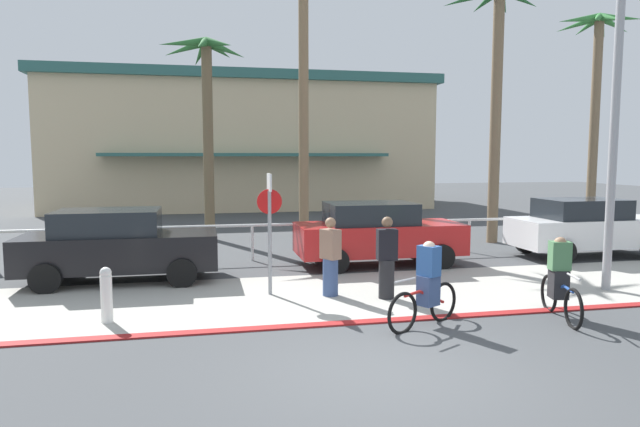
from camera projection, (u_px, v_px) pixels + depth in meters
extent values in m
plane|color=#424447|center=(284.00, 251.00, 17.35)|extent=(80.00, 80.00, 0.00)
cube|color=#ADAAA0|center=(323.00, 295.00, 11.70)|extent=(44.00, 4.00, 0.02)
cube|color=maroon|center=(347.00, 323.00, 9.75)|extent=(44.00, 0.24, 0.03)
cube|color=beige|center=(241.00, 148.00, 33.97)|extent=(20.58, 10.92, 6.87)
cube|color=#2D605B|center=(240.00, 86.00, 33.60)|extent=(21.18, 11.52, 0.50)
cube|color=#2D605B|center=(249.00, 155.00, 28.22)|extent=(14.41, 1.20, 0.16)
cylinder|color=white|center=(291.00, 224.00, 15.78)|extent=(24.10, 0.08, 0.08)
cylinder|color=white|center=(86.00, 248.00, 14.72)|extent=(0.08, 0.08, 1.00)
cylinder|color=white|center=(171.00, 246.00, 15.16)|extent=(0.08, 0.08, 1.00)
cylinder|color=white|center=(252.00, 243.00, 15.61)|extent=(0.08, 0.08, 1.00)
cylinder|color=white|center=(329.00, 241.00, 16.06)|extent=(0.08, 0.08, 1.00)
cylinder|color=white|center=(401.00, 238.00, 16.51)|extent=(0.08, 0.08, 1.00)
cylinder|color=white|center=(469.00, 236.00, 16.96)|extent=(0.08, 0.08, 1.00)
cylinder|color=white|center=(534.00, 234.00, 17.40)|extent=(0.08, 0.08, 1.00)
cylinder|color=white|center=(596.00, 232.00, 17.85)|extent=(0.08, 0.08, 1.00)
cylinder|color=gray|center=(270.00, 244.00, 11.66)|extent=(0.08, 0.08, 2.20)
cube|color=white|center=(269.00, 182.00, 11.53)|extent=(0.04, 0.56, 0.36)
cylinder|color=red|center=(269.00, 202.00, 11.57)|extent=(0.52, 0.03, 0.52)
cylinder|color=white|center=(107.00, 299.00, 9.74)|extent=(0.20, 0.20, 0.85)
sphere|color=white|center=(106.00, 273.00, 9.69)|extent=(0.20, 0.20, 0.20)
cylinder|color=#9EA0A5|center=(615.00, 117.00, 11.81)|extent=(0.18, 0.18, 7.50)
cylinder|color=brown|center=(208.00, 142.00, 19.37)|extent=(0.36, 0.36, 6.81)
cone|color=#2D6B33|center=(225.00, 50.00, 19.18)|extent=(1.41, 0.32, 0.79)
cone|color=#2D6B33|center=(219.00, 50.00, 19.65)|extent=(1.16, 1.34, 0.64)
cone|color=#2D6B33|center=(200.00, 54.00, 19.86)|extent=(0.73, 1.91, 0.84)
cone|color=#2D6B33|center=(185.00, 49.00, 19.23)|extent=(1.63, 1.01, 0.71)
cone|color=#2D6B33|center=(183.00, 43.00, 18.52)|extent=(1.71, 1.04, 0.61)
cone|color=#2D6B33|center=(202.00, 44.00, 18.41)|extent=(0.62, 1.41, 0.73)
cone|color=#2D6B33|center=(218.00, 43.00, 18.63)|extent=(1.09, 1.25, 0.59)
cylinder|color=#846B4C|center=(304.00, 101.00, 20.25)|extent=(0.36, 0.36, 9.80)
cylinder|color=#756047|center=(496.00, 119.00, 18.60)|extent=(0.36, 0.36, 8.34)
cone|color=#235B2D|center=(503.00, 2.00, 18.83)|extent=(1.20, 1.40, 0.77)
cone|color=#235B2D|center=(486.00, 1.00, 18.78)|extent=(0.62, 1.43, 0.75)
cylinder|color=#756047|center=(594.00, 125.00, 22.32)|extent=(0.36, 0.36, 8.36)
cone|color=#387F3D|center=(614.00, 25.00, 22.06)|extent=(1.42, 0.32, 0.83)
cone|color=#387F3D|center=(602.00, 28.00, 22.64)|extent=(1.51, 1.51, 0.80)
cone|color=#387F3D|center=(587.00, 27.00, 22.62)|extent=(0.32, 1.53, 0.71)
cone|color=#387F3D|center=(577.00, 25.00, 22.35)|extent=(1.40, 1.40, 0.69)
cone|color=#387F3D|center=(579.00, 19.00, 21.73)|extent=(1.85, 0.32, 0.59)
cone|color=#387F3D|center=(597.00, 18.00, 21.40)|extent=(1.16, 1.16, 0.64)
cone|color=#387F3D|center=(612.00, 18.00, 21.25)|extent=(0.32, 1.48, 0.74)
cone|color=#387F3D|center=(621.00, 18.00, 21.50)|extent=(1.32, 1.32, 0.59)
cube|color=black|center=(121.00, 251.00, 12.96)|extent=(4.40, 1.80, 0.80)
cube|color=#1E2328|center=(108.00, 222.00, 12.84)|extent=(2.29, 1.58, 0.56)
cylinder|color=black|center=(184.00, 259.00, 14.16)|extent=(0.66, 0.22, 0.66)
cylinder|color=black|center=(182.00, 273.00, 12.41)|extent=(0.66, 0.22, 0.66)
cylinder|color=black|center=(66.00, 263.00, 13.59)|extent=(0.66, 0.22, 0.66)
cylinder|color=black|center=(45.00, 279.00, 11.83)|extent=(0.66, 0.22, 0.66)
cube|color=red|center=(379.00, 238.00, 14.95)|extent=(4.40, 1.80, 0.80)
cube|color=#1E2328|center=(370.00, 213.00, 14.83)|extent=(2.29, 1.58, 0.56)
cylinder|color=black|center=(416.00, 246.00, 16.15)|extent=(0.66, 0.22, 0.66)
cylinder|color=black|center=(442.00, 257.00, 14.40)|extent=(0.66, 0.22, 0.66)
cylinder|color=black|center=(321.00, 249.00, 15.58)|extent=(0.66, 0.22, 0.66)
cylinder|color=black|center=(336.00, 261.00, 13.82)|extent=(0.66, 0.22, 0.66)
cube|color=white|center=(588.00, 232.00, 16.26)|extent=(4.40, 1.80, 0.80)
cube|color=#1E2328|center=(581.00, 209.00, 16.14)|extent=(2.29, 1.58, 0.56)
cylinder|color=black|center=(607.00, 239.00, 17.46)|extent=(0.66, 0.22, 0.66)
cylinder|color=black|center=(526.00, 242.00, 16.89)|extent=(0.66, 0.22, 0.66)
cylinder|color=black|center=(564.00, 252.00, 15.13)|extent=(0.66, 0.22, 0.66)
torus|color=black|center=(403.00, 313.00, 9.22)|extent=(0.66, 0.40, 0.72)
torus|color=black|center=(443.00, 302.00, 9.94)|extent=(0.66, 0.40, 0.72)
cylinder|color=red|center=(432.00, 297.00, 9.71)|extent=(0.63, 0.38, 0.35)
cylinder|color=red|center=(412.00, 294.00, 9.35)|extent=(0.36, 0.23, 0.07)
cylinder|color=red|center=(428.00, 294.00, 9.64)|extent=(0.05, 0.05, 0.44)
cylinder|color=silver|center=(405.00, 280.00, 9.20)|extent=(0.45, 0.28, 0.04)
cube|color=#384C7A|center=(428.00, 290.00, 9.63)|extent=(0.42, 0.40, 0.52)
cube|color=#2D5699|center=(429.00, 261.00, 9.58)|extent=(0.39, 0.42, 0.52)
sphere|color=beige|center=(429.00, 247.00, 9.55)|extent=(0.22, 0.22, 0.22)
torus|color=black|center=(574.00, 309.00, 9.48)|extent=(0.22, 0.71, 0.72)
torus|color=black|center=(549.00, 293.00, 10.57)|extent=(0.22, 0.71, 0.72)
cylinder|color=#2851A8|center=(556.00, 290.00, 10.22)|extent=(0.21, 0.68, 0.35)
cylinder|color=#2851A8|center=(568.00, 289.00, 9.69)|extent=(0.14, 0.38, 0.07)
cylinder|color=#2851A8|center=(558.00, 287.00, 10.12)|extent=(0.05, 0.05, 0.44)
cylinder|color=silver|center=(574.00, 277.00, 9.47)|extent=(0.15, 0.49, 0.04)
cube|color=#232326|center=(558.00, 284.00, 10.12)|extent=(0.35, 0.38, 0.52)
cube|color=#4C7F51|center=(560.00, 256.00, 10.06)|extent=(0.39, 0.33, 0.52)
sphere|color=#9E7556|center=(560.00, 243.00, 10.04)|extent=(0.22, 0.22, 0.22)
cylinder|color=#384C7A|center=(330.00, 278.00, 11.63)|extent=(0.44, 0.44, 0.80)
cube|color=#93705B|center=(330.00, 244.00, 11.55)|extent=(0.42, 0.48, 0.61)
sphere|color=#9E7556|center=(330.00, 223.00, 11.51)|extent=(0.22, 0.22, 0.22)
cylinder|color=#232326|center=(386.00, 279.00, 11.41)|extent=(0.34, 0.34, 0.82)
cube|color=black|center=(387.00, 245.00, 11.33)|extent=(0.42, 0.29, 0.63)
sphere|color=brown|center=(387.00, 222.00, 11.29)|extent=(0.22, 0.22, 0.22)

